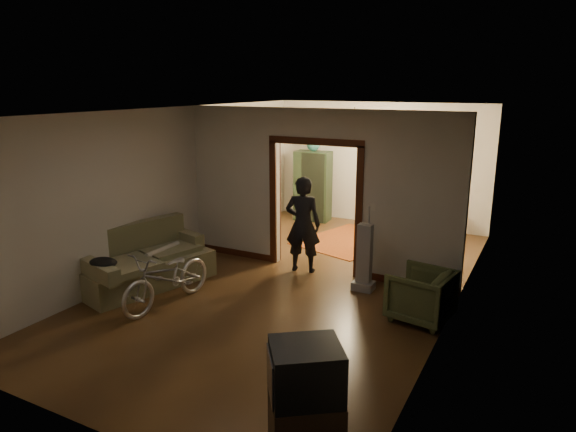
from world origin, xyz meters
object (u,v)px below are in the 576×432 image
Objects in this scene: sofa at (146,256)px; armchair at (421,295)px; bicycle at (167,277)px; person at (303,224)px; desk at (414,218)px; locker at (313,186)px.

armchair is at bearing 26.19° from sofa.
bicycle is 0.99× the size of person.
sofa is 2.67m from person.
armchair is 4.15m from desk.
person is at bearing 68.75° from bicycle.
desk reaches higher than armchair.
sofa is at bearing -117.53° from desk.
desk is at bearing -125.18° from person.
sofa is 1.97× the size of desk.
bicycle is at bearing -107.96° from desk.
bicycle is 5.73m from desk.
bicycle is (0.84, -0.46, -0.05)m from sofa.
bicycle is 2.09× the size of armchair.
person is at bearing 57.85° from sofa.
sofa reaches higher than armchair.
sofa is 2.66× the size of armchair.
desk is at bearing -155.46° from armchair.
person is at bearing -105.74° from desk.
bicycle is at bearing 49.72° from person.
desk is (2.52, -0.23, -0.43)m from locker.
locker is (0.64, 5.02, 0.34)m from sofa.
locker is 2.57m from desk.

